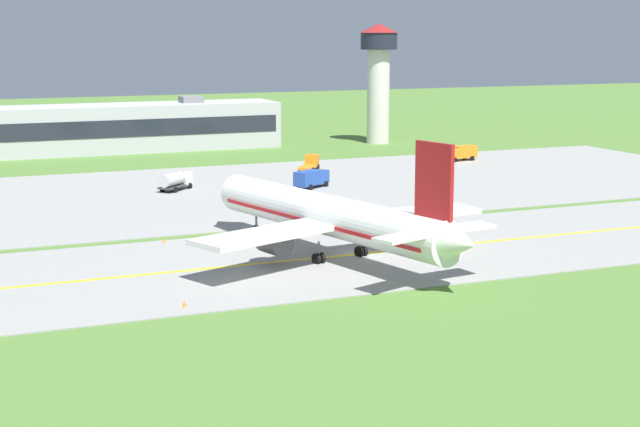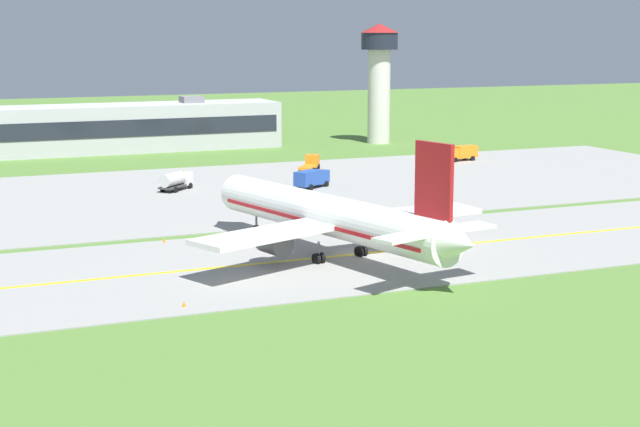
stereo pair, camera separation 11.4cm
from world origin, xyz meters
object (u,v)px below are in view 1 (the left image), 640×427
Objects in this scene: service_truck_baggage at (175,180)px; service_truck_fuel at (310,163)px; airplane_lead at (331,216)px; control_tower at (379,71)px; service_truck_catering at (461,152)px; service_truck_pushback at (311,178)px.

service_truck_baggage is 0.90× the size of service_truck_fuel.
service_truck_baggage reaches higher than service_truck_fuel.
airplane_lead is at bearing -85.60° from service_truck_baggage.
control_tower is at bearing 48.59° from service_truck_fuel.
airplane_lead is 1.68× the size of control_tower.
service_truck_fuel is at bearing -131.41° from control_tower.
service_truck_catering is at bearing 12.75° from service_truck_baggage.
service_truck_catering is (49.46, 57.93, -2.60)m from airplane_lead.
airplane_lead is at bearing -130.49° from service_truck_catering.
airplane_lead is 43.15m from service_truck_pushback.
service_truck_pushback is at bearing 70.09° from airplane_lead.
control_tower is (48.72, 88.29, 10.11)m from airplane_lead.
service_truck_baggage is 0.92× the size of service_truck_catering.
service_truck_fuel is 18.19m from service_truck_pushback.
service_truck_catering is (53.00, 11.99, -0.00)m from service_truck_baggage.
service_truck_pushback is at bearing -153.39° from service_truck_catering.
airplane_lead is 6.13× the size of service_truck_fuel.
airplane_lead reaches higher than service_truck_pushback.
service_truck_catering is 38.92m from service_truck_pushback.
control_tower reaches higher than service_truck_fuel.
service_truck_baggage is at bearing 163.36° from service_truck_pushback.
service_truck_fuel is at bearing 69.50° from airplane_lead.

